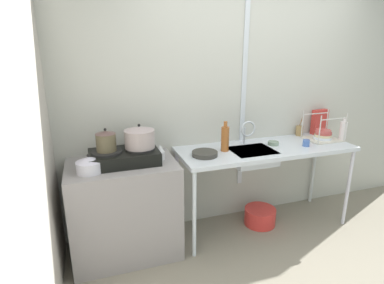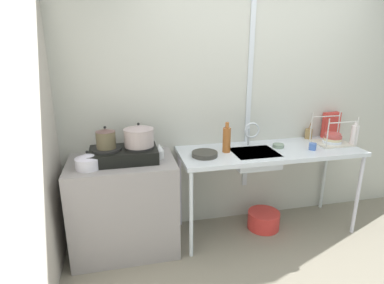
# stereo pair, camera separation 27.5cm
# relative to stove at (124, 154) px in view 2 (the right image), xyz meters

# --- Properties ---
(wall_back) EXTENTS (4.73, 0.10, 2.51)m
(wall_back) POSITION_rel_stove_xyz_m (1.38, 0.36, 0.31)
(wall_back) COLOR #B6B8AE
(wall_back) RESTS_ON ground
(wall_left) EXTENTS (0.10, 3.00, 2.51)m
(wall_left) POSITION_rel_stove_xyz_m (-0.64, -0.79, 0.31)
(wall_left) COLOR #BCB3A9
(wall_left) RESTS_ON ground
(wall_metal_strip) EXTENTS (0.05, 0.01, 2.01)m
(wall_metal_strip) POSITION_rel_stove_xyz_m (1.28, 0.30, 0.44)
(wall_metal_strip) COLOR silver
(counter_concrete) EXTENTS (0.94, 0.62, 0.88)m
(counter_concrete) POSITION_rel_stove_xyz_m (-0.03, -0.00, -0.50)
(counter_concrete) COLOR gray
(counter_concrete) RESTS_ON ground
(counter_sink) EXTENTS (1.79, 0.62, 0.88)m
(counter_sink) POSITION_rel_stove_xyz_m (1.40, 0.00, -0.12)
(counter_sink) COLOR silver
(counter_sink) RESTS_ON ground
(stove) EXTENTS (0.59, 0.36, 0.13)m
(stove) POSITION_rel_stove_xyz_m (0.00, 0.00, 0.00)
(stove) COLOR black
(stove) RESTS_ON counter_concrete
(pot_on_left_burner) EXTENTS (0.17, 0.17, 0.20)m
(pot_on_left_burner) POSITION_rel_stove_xyz_m (-0.14, -0.00, 0.15)
(pot_on_left_burner) COLOR brown
(pot_on_left_burner) RESTS_ON stove
(pot_on_right_burner) EXTENTS (0.26, 0.26, 0.21)m
(pot_on_right_burner) POSITION_rel_stove_xyz_m (0.14, -0.00, 0.16)
(pot_on_right_burner) COLOR #9D8E8D
(pot_on_right_burner) RESTS_ON stove
(pot_beside_stove) EXTENTS (0.21, 0.21, 0.16)m
(pot_beside_stove) POSITION_rel_stove_xyz_m (-0.29, -0.12, 0.01)
(pot_beside_stove) COLOR silver
(pot_beside_stove) RESTS_ON counter_concrete
(percolator) EXTENTS (0.09, 0.09, 0.14)m
(percolator) POSITION_rel_stove_xyz_m (0.31, -0.01, 0.01)
(percolator) COLOR silver
(percolator) RESTS_ON counter_concrete
(sink_basin) EXTENTS (0.42, 0.36, 0.13)m
(sink_basin) POSITION_rel_stove_xyz_m (1.22, -0.04, -0.13)
(sink_basin) COLOR silver
(sink_basin) RESTS_ON counter_sink
(faucet) EXTENTS (0.16, 0.09, 0.26)m
(faucet) POSITION_rel_stove_xyz_m (1.25, 0.11, 0.10)
(faucet) COLOR silver
(faucet) RESTS_ON counter_sink
(frying_pan) EXTENTS (0.24, 0.24, 0.04)m
(frying_pan) POSITION_rel_stove_xyz_m (0.73, -0.05, -0.04)
(frying_pan) COLOR #34332E
(frying_pan) RESTS_ON counter_sink
(dish_rack) EXTENTS (0.35, 0.29, 0.31)m
(dish_rack) POSITION_rel_stove_xyz_m (2.11, 0.03, -0.01)
(dish_rack) COLOR beige
(dish_rack) RESTS_ON counter_sink
(cup_by_rack) EXTENTS (0.07, 0.07, 0.07)m
(cup_by_rack) POSITION_rel_stove_xyz_m (1.80, -0.10, -0.03)
(cup_by_rack) COLOR #4769B6
(cup_by_rack) RESTS_ON counter_sink
(small_bowl_on_drainboard) EXTENTS (0.11, 0.11, 0.04)m
(small_bowl_on_drainboard) POSITION_rel_stove_xyz_m (1.51, 0.04, -0.04)
(small_bowl_on_drainboard) COLOR gray
(small_bowl_on_drainboard) RESTS_ON counter_sink
(bottle_by_sink) EXTENTS (0.08, 0.08, 0.29)m
(bottle_by_sink) POSITION_rel_stove_xyz_m (0.96, 0.03, 0.06)
(bottle_by_sink) COLOR #9A5525
(bottle_by_sink) RESTS_ON counter_sink
(bottle_by_rack) EXTENTS (0.07, 0.07, 0.25)m
(bottle_by_rack) POSITION_rel_stove_xyz_m (2.31, -0.05, 0.04)
(bottle_by_rack) COLOR silver
(bottle_by_rack) RESTS_ON counter_sink
(cereal_box) EXTENTS (0.20, 0.09, 0.28)m
(cereal_box) POSITION_rel_stove_xyz_m (2.25, 0.26, 0.08)
(cereal_box) COLOR #C23731
(cereal_box) RESTS_ON counter_sink
(utensil_jar) EXTENTS (0.08, 0.08, 0.22)m
(utensil_jar) POSITION_rel_stove_xyz_m (1.98, 0.25, -0.00)
(utensil_jar) COLOR olive
(utensil_jar) RESTS_ON counter_sink
(bucket_on_floor) EXTENTS (0.33, 0.33, 0.18)m
(bucket_on_floor) POSITION_rel_stove_xyz_m (1.40, 0.01, -0.85)
(bucket_on_floor) COLOR red
(bucket_on_floor) RESTS_ON ground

